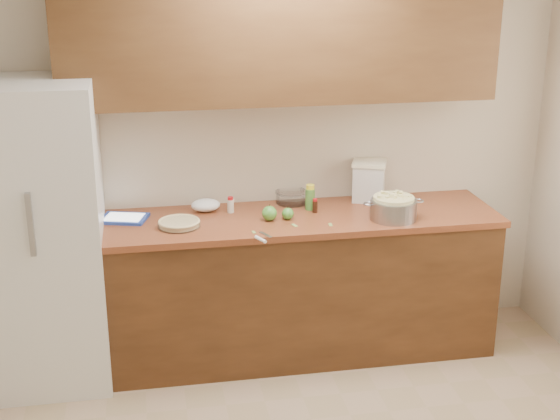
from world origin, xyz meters
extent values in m
plane|color=beige|center=(0.00, 1.80, 1.30)|extent=(3.60, 0.00, 3.60)
cube|color=#563118|center=(0.00, 1.48, 0.44)|extent=(2.60, 0.65, 0.88)
cube|color=brown|center=(0.00, 1.48, 0.90)|extent=(2.64, 0.68, 0.04)
cube|color=#533419|center=(0.00, 1.63, 1.95)|extent=(2.60, 0.34, 0.70)
cube|color=silver|center=(-1.44, 1.44, 0.90)|extent=(0.70, 0.70, 1.80)
cylinder|color=silver|center=(-0.65, 1.40, 0.94)|extent=(0.26, 0.26, 0.03)
cylinder|color=beige|center=(-0.65, 1.40, 0.94)|extent=(0.23, 0.23, 0.03)
torus|color=beige|center=(-0.65, 1.40, 0.95)|extent=(0.25, 0.25, 0.02)
cylinder|color=gray|center=(0.64, 1.31, 0.98)|extent=(0.28, 0.28, 0.12)
torus|color=gray|center=(0.48, 1.31, 1.03)|extent=(0.07, 0.07, 0.01)
torus|color=gray|center=(0.79, 1.31, 1.03)|extent=(0.07, 0.07, 0.01)
cylinder|color=beige|center=(0.64, 1.31, 1.00)|extent=(0.25, 0.25, 0.13)
cube|color=silver|center=(0.59, 1.70, 1.04)|extent=(0.25, 0.25, 0.24)
cube|color=#F8EDC6|center=(0.59, 1.70, 1.17)|extent=(0.27, 0.27, 0.02)
cube|color=#213EA1|center=(-0.97, 1.58, 0.93)|extent=(0.32, 0.27, 0.02)
cube|color=white|center=(-0.97, 1.58, 0.94)|extent=(0.26, 0.22, 0.00)
cube|color=gray|center=(-0.17, 1.18, 0.92)|extent=(0.06, 0.11, 0.00)
cylinder|color=white|center=(-0.21, 1.09, 0.93)|extent=(0.06, 0.10, 0.02)
cylinder|color=#4C8C38|center=(0.18, 1.58, 0.99)|extent=(0.06, 0.06, 0.13)
cylinder|color=yellow|center=(0.18, 1.58, 1.07)|extent=(0.05, 0.05, 0.03)
cylinder|color=beige|center=(-0.32, 1.61, 0.96)|extent=(0.04, 0.04, 0.08)
cylinder|color=red|center=(-0.32, 1.61, 1.01)|extent=(0.03, 0.03, 0.02)
cylinder|color=black|center=(0.20, 1.51, 0.96)|extent=(0.03, 0.03, 0.07)
cylinder|color=red|center=(0.20, 1.51, 1.00)|extent=(0.03, 0.03, 0.01)
cylinder|color=silver|center=(0.09, 1.72, 0.96)|extent=(0.20, 0.20, 0.08)
torus|color=silver|center=(0.09, 1.72, 0.99)|extent=(0.22, 0.22, 0.01)
ellipsoid|color=white|center=(-0.47, 1.67, 0.96)|extent=(0.19, 0.16, 0.07)
sphere|color=#488F32|center=(-0.11, 1.42, 0.97)|extent=(0.09, 0.09, 0.09)
cylinder|color=#3F2D19|center=(-0.11, 1.42, 1.02)|extent=(0.01, 0.01, 0.01)
sphere|color=#488F32|center=(0.01, 1.42, 0.96)|extent=(0.07, 0.07, 0.07)
cylinder|color=#3F2D19|center=(0.01, 1.42, 1.00)|extent=(0.01, 0.01, 0.01)
cube|color=#90B357|center=(-0.23, 1.23, 0.92)|extent=(0.02, 0.04, 0.00)
cube|color=#90B357|center=(0.24, 1.28, 0.92)|extent=(0.02, 0.05, 0.00)
cube|color=#90B357|center=(0.02, 1.30, 0.92)|extent=(0.04, 0.06, 0.00)
camera|label=1|loc=(-0.83, -2.95, 2.50)|focal=50.00mm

